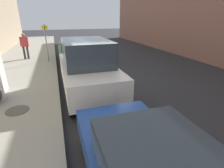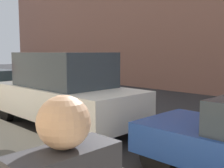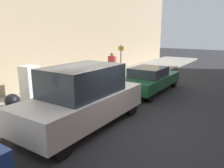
{
  "view_description": "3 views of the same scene",
  "coord_description": "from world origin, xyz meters",
  "px_view_note": "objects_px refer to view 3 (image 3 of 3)",
  "views": [
    {
      "loc": [
        -1.98,
        -7.46,
        2.96
      ],
      "look_at": [
        -0.15,
        -1.8,
        0.67
      ],
      "focal_mm": 28.0,
      "sensor_mm": 36.0,
      "label": 1
    },
    {
      "loc": [
        -5.43,
        -7.03,
        2.16
      ],
      "look_at": [
        -0.36,
        -1.97,
        1.33
      ],
      "focal_mm": 45.0,
      "sensor_mm": 36.0,
      "label": 2
    },
    {
      "loc": [
        3.95,
        -5.94,
        3.2
      ],
      "look_at": [
        -0.79,
        1.22,
        1.18
      ],
      "focal_mm": 35.0,
      "sensor_mm": 36.0,
      "label": 3
    }
  ],
  "objects_px": {
    "parked_van_white": "(83,97)",
    "parked_sedan_green": "(149,79)",
    "pedestrian_standing_near": "(112,64)",
    "trash_bag": "(12,101)",
    "discarded_refrigerator": "(30,84)",
    "street_sign_post": "(121,63)"
  },
  "relations": [
    {
      "from": "parked_van_white",
      "to": "parked_sedan_green",
      "type": "height_order",
      "value": "parked_van_white"
    },
    {
      "from": "parked_van_white",
      "to": "pedestrian_standing_near",
      "type": "bearing_deg",
      "value": 115.7
    },
    {
      "from": "trash_bag",
      "to": "parked_van_white",
      "type": "xyz_separation_m",
      "value": [
        3.38,
        0.55,
        0.58
      ]
    },
    {
      "from": "discarded_refrigerator",
      "to": "street_sign_post",
      "type": "height_order",
      "value": "street_sign_post"
    },
    {
      "from": "pedestrian_standing_near",
      "to": "parked_sedan_green",
      "type": "xyz_separation_m",
      "value": [
        3.15,
        -1.02,
        -0.49
      ]
    },
    {
      "from": "trash_bag",
      "to": "parked_van_white",
      "type": "distance_m",
      "value": 3.47
    },
    {
      "from": "street_sign_post",
      "to": "parked_van_white",
      "type": "xyz_separation_m",
      "value": [
        1.66,
        -5.22,
        -0.46
      ]
    },
    {
      "from": "discarded_refrigerator",
      "to": "parked_sedan_green",
      "type": "relative_size",
      "value": 0.35
    },
    {
      "from": "street_sign_post",
      "to": "parked_sedan_green",
      "type": "height_order",
      "value": "street_sign_post"
    },
    {
      "from": "trash_bag",
      "to": "parked_van_white",
      "type": "relative_size",
      "value": 0.12
    },
    {
      "from": "parked_van_white",
      "to": "parked_sedan_green",
      "type": "distance_m",
      "value": 5.54
    },
    {
      "from": "discarded_refrigerator",
      "to": "parked_sedan_green",
      "type": "height_order",
      "value": "discarded_refrigerator"
    },
    {
      "from": "discarded_refrigerator",
      "to": "trash_bag",
      "type": "xyz_separation_m",
      "value": [
        0.19,
        -1.06,
        -0.5
      ]
    },
    {
      "from": "discarded_refrigerator",
      "to": "parked_sedan_green",
      "type": "bearing_deg",
      "value": 54.58
    },
    {
      "from": "trash_bag",
      "to": "parked_sedan_green",
      "type": "height_order",
      "value": "parked_sedan_green"
    },
    {
      "from": "discarded_refrigerator",
      "to": "street_sign_post",
      "type": "distance_m",
      "value": 5.11
    },
    {
      "from": "trash_bag",
      "to": "pedestrian_standing_near",
      "type": "xyz_separation_m",
      "value": [
        0.23,
        7.09,
        0.73
      ]
    },
    {
      "from": "pedestrian_standing_near",
      "to": "parked_sedan_green",
      "type": "distance_m",
      "value": 3.34
    },
    {
      "from": "trash_bag",
      "to": "pedestrian_standing_near",
      "type": "distance_m",
      "value": 7.13
    },
    {
      "from": "discarded_refrigerator",
      "to": "street_sign_post",
      "type": "bearing_deg",
      "value": 67.98
    },
    {
      "from": "parked_van_white",
      "to": "parked_sedan_green",
      "type": "relative_size",
      "value": 1.06
    },
    {
      "from": "discarded_refrigerator",
      "to": "trash_bag",
      "type": "relative_size",
      "value": 2.69
    }
  ]
}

